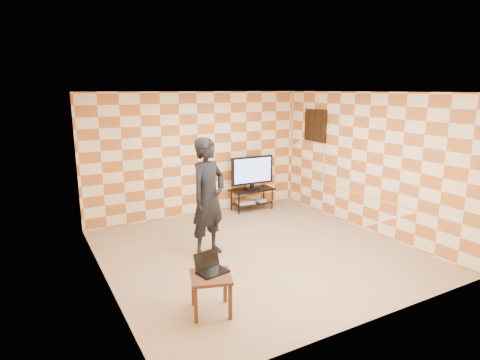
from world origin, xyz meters
name	(u,v)px	position (x,y,z in m)	size (l,w,h in m)	color
floor	(257,251)	(0.00, 0.00, 0.00)	(5.00, 5.00, 0.00)	tan
wall_back	(198,154)	(0.00, 2.50, 1.35)	(5.00, 0.02, 2.70)	#FAE7C0
wall_front	(373,216)	(0.00, -2.50, 1.35)	(5.00, 0.02, 2.70)	#FAE7C0
wall_left	(102,194)	(-2.50, 0.00, 1.35)	(0.02, 5.00, 2.70)	#FAE7C0
wall_right	(366,162)	(2.50, 0.00, 1.35)	(0.02, 5.00, 2.70)	#FAE7C0
ceiling	(258,92)	(0.00, 0.00, 2.70)	(5.00, 5.00, 0.02)	white
wall_art	(315,125)	(2.47, 1.55, 1.95)	(0.04, 0.72, 0.72)	black
tv_stand	(252,194)	(1.19, 2.17, 0.37)	(1.01, 0.45, 0.50)	black
tv	(252,171)	(1.19, 2.17, 0.92)	(1.05, 0.21, 0.76)	black
dvd_player	(245,202)	(1.01, 2.17, 0.20)	(0.38, 0.27, 0.06)	silver
game_console	(261,200)	(1.42, 2.14, 0.20)	(0.22, 0.16, 0.05)	silver
side_table	(211,282)	(-1.51, -1.38, 0.41)	(0.63, 0.63, 0.50)	#3D2517
laptop	(211,267)	(-1.47, -1.28, 0.55)	(0.42, 0.36, 0.25)	black
person	(208,197)	(-0.77, 0.30, 1.00)	(0.73, 0.48, 1.99)	black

